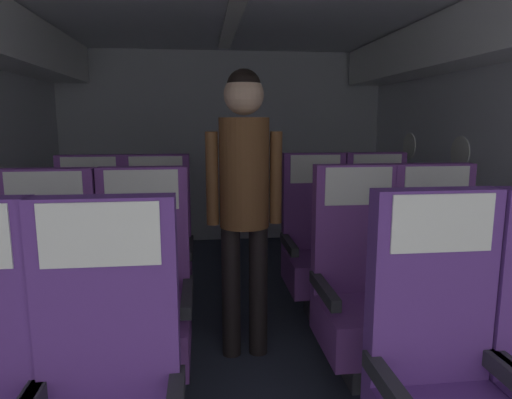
# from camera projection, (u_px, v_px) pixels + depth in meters

# --- Properties ---
(ground) EXTENTS (3.88, 5.78, 0.02)m
(ground) POSITION_uv_depth(u_px,v_px,m) (248.00, 356.00, 2.71)
(ground) COLOR #2D3342
(fuselage_shell) EXTENTS (3.76, 5.43, 2.20)m
(fuselage_shell) POSITION_uv_depth(u_px,v_px,m) (243.00, 84.00, 2.69)
(fuselage_shell) COLOR silver
(fuselage_shell) RESTS_ON ground
(seat_a_right_window) EXTENTS (0.48, 0.51, 1.15)m
(seat_a_right_window) POSITION_uv_depth(u_px,v_px,m) (445.00, 392.00, 1.52)
(seat_a_right_window) COLOR #38383D
(seat_a_right_window) RESTS_ON ground
(seat_b_left_window) EXTENTS (0.48, 0.51, 1.15)m
(seat_b_left_window) POSITION_uv_depth(u_px,v_px,m) (47.00, 310.00, 2.18)
(seat_b_left_window) COLOR #38383D
(seat_b_left_window) RESTS_ON ground
(seat_b_left_aisle) EXTENTS (0.48, 0.51, 1.15)m
(seat_b_left_aisle) POSITION_uv_depth(u_px,v_px,m) (144.00, 304.00, 2.25)
(seat_b_left_aisle) COLOR #38383D
(seat_b_left_aisle) RESTS_ON ground
(seat_b_right_aisle) EXTENTS (0.48, 0.51, 1.15)m
(seat_b_right_aisle) POSITION_uv_depth(u_px,v_px,m) (438.00, 291.00, 2.43)
(seat_b_right_aisle) COLOR #38383D
(seat_b_right_aisle) RESTS_ON ground
(seat_b_right_window) EXTENTS (0.48, 0.51, 1.15)m
(seat_b_right_window) POSITION_uv_depth(u_px,v_px,m) (360.00, 294.00, 2.38)
(seat_b_right_window) COLOR #38383D
(seat_b_right_window) RESTS_ON ground
(seat_c_left_window) EXTENTS (0.48, 0.51, 1.15)m
(seat_c_left_window) POSITION_uv_depth(u_px,v_px,m) (91.00, 256.00, 3.05)
(seat_c_left_window) COLOR #38383D
(seat_c_left_window) RESTS_ON ground
(seat_c_left_aisle) EXTENTS (0.48, 0.51, 1.15)m
(seat_c_left_aisle) POSITION_uv_depth(u_px,v_px,m) (158.00, 254.00, 3.09)
(seat_c_left_aisle) COLOR #38383D
(seat_c_left_aisle) RESTS_ON ground
(seat_c_right_aisle) EXTENTS (0.48, 0.51, 1.15)m
(seat_c_right_aisle) POSITION_uv_depth(u_px,v_px,m) (378.00, 246.00, 3.28)
(seat_c_right_aisle) COLOR #38383D
(seat_c_right_aisle) RESTS_ON ground
(seat_c_right_window) EXTENTS (0.48, 0.51, 1.15)m
(seat_c_right_window) POSITION_uv_depth(u_px,v_px,m) (317.00, 249.00, 3.22)
(seat_c_right_window) COLOR #38383D
(seat_c_right_window) RESTS_ON ground
(flight_attendant) EXTENTS (0.43, 0.28, 1.66)m
(flight_attendant) POSITION_uv_depth(u_px,v_px,m) (244.00, 184.00, 2.54)
(flight_attendant) COLOR black
(flight_attendant) RESTS_ON ground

